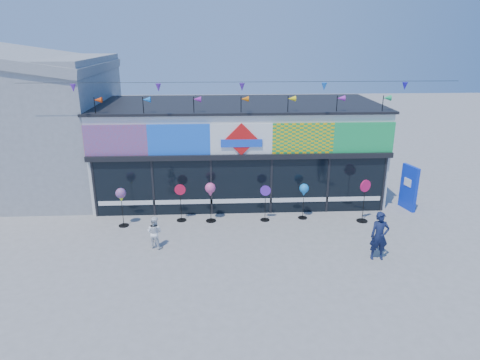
{
  "coord_description": "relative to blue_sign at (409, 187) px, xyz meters",
  "views": [
    {
      "loc": [
        -0.86,
        -12.66,
        6.92
      ],
      "look_at": [
        -0.12,
        2.0,
        1.91
      ],
      "focal_mm": 32.0,
      "sensor_mm": 36.0,
      "label": 1
    }
  ],
  "objects": [
    {
      "name": "spinner_2",
      "position": [
        -8.16,
        -0.87,
        0.33
      ],
      "size": [
        0.4,
        0.4,
        1.58
      ],
      "color": "black",
      "rests_on": "ground"
    },
    {
      "name": "spinner_0",
      "position": [
        -11.48,
        -1.14,
        0.28
      ],
      "size": [
        0.39,
        0.39,
        1.52
      ],
      "color": "black",
      "rests_on": "ground"
    },
    {
      "name": "blue_sign",
      "position": [
        0.0,
        0.0,
        0.0
      ],
      "size": [
        0.37,
        0.94,
        1.86
      ],
      "rotation": [
        0.0,
        0.0,
        0.25
      ],
      "color": "#0D31CA",
      "rests_on": "ground"
    },
    {
      "name": "child",
      "position": [
        -10.03,
        -2.96,
        -0.37
      ],
      "size": [
        0.63,
        0.51,
        1.14
      ],
      "primitive_type": "imported",
      "rotation": [
        0.0,
        0.0,
        2.74
      ],
      "color": "white",
      "rests_on": "ground"
    },
    {
      "name": "ground",
      "position": [
        -6.93,
        -3.55,
        -0.94
      ],
      "size": [
        80.0,
        80.0,
        0.0
      ],
      "primitive_type": "plane",
      "color": "gray",
      "rests_on": "ground"
    },
    {
      "name": "spinner_3",
      "position": [
        -6.04,
        -0.89,
        -0.18
      ],
      "size": [
        0.4,
        0.37,
        1.44
      ],
      "color": "black",
      "rests_on": "ground"
    },
    {
      "name": "spinner_5",
      "position": [
        -2.26,
        -1.18,
        -0.04
      ],
      "size": [
        0.46,
        0.43,
        1.71
      ],
      "color": "black",
      "rests_on": "ground"
    },
    {
      "name": "adult_man",
      "position": [
        -2.72,
        -4.1,
        -0.13
      ],
      "size": [
        0.61,
        0.42,
        1.62
      ],
      "primitive_type": "imported",
      "rotation": [
        0.0,
        0.0,
        -0.06
      ],
      "color": "#131C3E",
      "rests_on": "ground"
    },
    {
      "name": "kite_shop",
      "position": [
        -6.93,
        2.39,
        1.11
      ],
      "size": [
        16.0,
        5.7,
        5.31
      ],
      "color": "silver",
      "rests_on": "ground"
    },
    {
      "name": "spinner_1",
      "position": [
        -9.32,
        -0.76,
        -0.14
      ],
      "size": [
        0.42,
        0.38,
        1.5
      ],
      "color": "black",
      "rests_on": "ground"
    },
    {
      "name": "spinner_4",
      "position": [
        -4.52,
        -0.76,
        0.21
      ],
      "size": [
        0.36,
        0.36,
        1.44
      ],
      "color": "black",
      "rests_on": "ground"
    },
    {
      "name": "neighbour_building",
      "position": [
        -16.93,
        3.45,
        2.27
      ],
      "size": [
        8.18,
        7.2,
        6.87
      ],
      "color": "#999B9E",
      "rests_on": "ground"
    }
  ]
}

